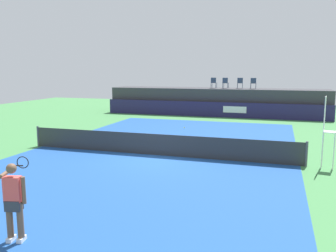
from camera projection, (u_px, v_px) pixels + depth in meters
name	position (u px, v px, depth m)	size (l,w,h in m)	color
ground_plane	(175.00, 142.00, 18.58)	(48.00, 48.00, 0.00)	#3D7A42
court_inner	(157.00, 155.00, 15.75)	(12.00, 22.00, 0.00)	#1C478C
sponsor_wall	(212.00, 109.00, 28.37)	(18.00, 0.22, 1.20)	#231E4C
spectator_platform	(216.00, 101.00, 29.99)	(18.00, 2.80, 2.20)	#38383D
spectator_chair_far_left	(214.00, 82.00, 29.80)	(0.46, 0.46, 0.89)	#2D3D56
spectator_chair_left	(225.00, 83.00, 29.34)	(0.48, 0.48, 0.89)	#2D3D56
spectator_chair_center	(240.00, 83.00, 29.19)	(0.48, 0.48, 0.89)	#2D3D56
spectator_chair_right	(253.00, 83.00, 28.73)	(0.46, 0.46, 0.89)	#2D3D56
umpire_chair	(327.00, 127.00, 13.49)	(0.50, 0.50, 2.76)	white
tennis_net	(157.00, 145.00, 15.68)	(12.40, 0.02, 0.95)	#2D2D2D
net_post_near	(38.00, 136.00, 17.51)	(0.10, 0.10, 1.00)	#4C4C51
net_post_far	(306.00, 154.00, 13.84)	(0.10, 0.10, 1.00)	#4C4C51
tennis_player	(14.00, 199.00, 7.73)	(0.89, 1.11, 1.77)	white
tennis_ball	(184.00, 128.00, 22.97)	(0.07, 0.07, 0.07)	#D8EA33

